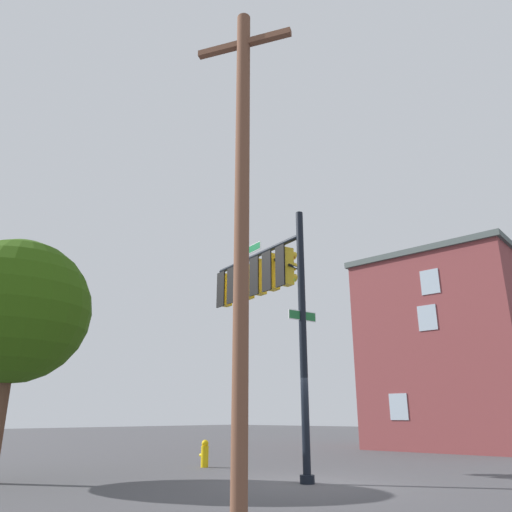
{
  "coord_description": "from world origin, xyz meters",
  "views": [
    {
      "loc": [
        -7.52,
        10.56,
        1.57
      ],
      "look_at": [
        1.26,
        0.45,
        5.99
      ],
      "focal_mm": 34.06,
      "sensor_mm": 36.0,
      "label": 1
    }
  ],
  "objects_px": {
    "fire_hydrant": "(205,454)",
    "tree_near": "(17,310)",
    "signal_pole_assembly": "(263,289)",
    "utility_pole": "(242,223)",
    "brick_building": "(449,350)"
  },
  "relations": [
    {
      "from": "signal_pole_assembly",
      "to": "tree_near",
      "type": "distance_m",
      "value": 6.94
    },
    {
      "from": "utility_pole",
      "to": "brick_building",
      "type": "height_order",
      "value": "brick_building"
    },
    {
      "from": "brick_building",
      "to": "tree_near",
      "type": "bearing_deg",
      "value": 77.62
    },
    {
      "from": "fire_hydrant",
      "to": "tree_near",
      "type": "distance_m",
      "value": 7.33
    },
    {
      "from": "signal_pole_assembly",
      "to": "utility_pole",
      "type": "bearing_deg",
      "value": 127.53
    },
    {
      "from": "signal_pole_assembly",
      "to": "tree_near",
      "type": "height_order",
      "value": "signal_pole_assembly"
    },
    {
      "from": "utility_pole",
      "to": "brick_building",
      "type": "relative_size",
      "value": 0.91
    },
    {
      "from": "utility_pole",
      "to": "fire_hydrant",
      "type": "height_order",
      "value": "utility_pole"
    },
    {
      "from": "tree_near",
      "to": "utility_pole",
      "type": "bearing_deg",
      "value": 178.68
    },
    {
      "from": "fire_hydrant",
      "to": "brick_building",
      "type": "distance_m",
      "value": 14.88
    },
    {
      "from": "signal_pole_assembly",
      "to": "brick_building",
      "type": "distance_m",
      "value": 14.43
    },
    {
      "from": "brick_building",
      "to": "fire_hydrant",
      "type": "bearing_deg",
      "value": 76.59
    },
    {
      "from": "fire_hydrant",
      "to": "brick_building",
      "type": "height_order",
      "value": "brick_building"
    },
    {
      "from": "utility_pole",
      "to": "signal_pole_assembly",
      "type": "bearing_deg",
      "value": -52.47
    },
    {
      "from": "signal_pole_assembly",
      "to": "utility_pole",
      "type": "xyz_separation_m",
      "value": [
        -4.4,
        5.73,
        -0.75
      ]
    }
  ]
}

